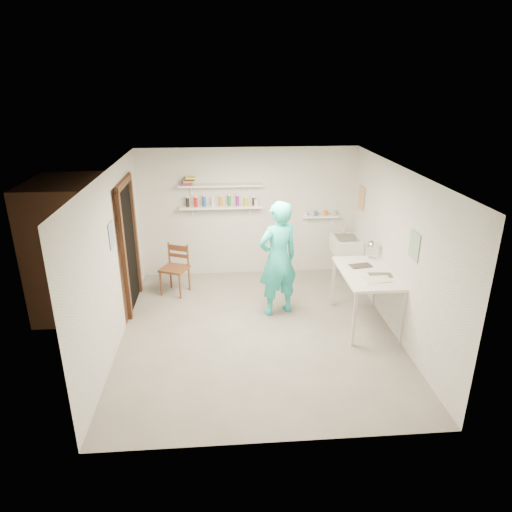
{
  "coord_description": "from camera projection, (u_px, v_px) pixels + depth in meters",
  "views": [
    {
      "loc": [
        -0.5,
        -5.93,
        3.52
      ],
      "look_at": [
        0.0,
        0.4,
        1.05
      ],
      "focal_mm": 32.0,
      "sensor_mm": 36.0,
      "label": 1
    }
  ],
  "objects": [
    {
      "name": "poster_left",
      "position": [
        112.0,
        235.0,
        6.16
      ],
      "size": [
        0.01,
        0.28,
        0.36
      ],
      "primitive_type": "cube",
      "color": "#334C7F",
      "rests_on": "wall_left"
    },
    {
      "name": "papers",
      "position": [
        368.0,
        271.0,
        6.73
      ],
      "size": [
        0.3,
        0.22,
        0.02
      ],
      "color": "silver",
      "rests_on": "work_table"
    },
    {
      "name": "book_stack",
      "position": [
        189.0,
        181.0,
        8.06
      ],
      "size": [
        0.26,
        0.14,
        0.14
      ],
      "color": "red",
      "rests_on": "shelf_upper"
    },
    {
      "name": "ledge_shelf",
      "position": [
        320.0,
        216.0,
        8.54
      ],
      "size": [
        0.7,
        0.14,
        0.03
      ],
      "primitive_type": "cube",
      "color": "white",
      "rests_on": "wall_back"
    },
    {
      "name": "belfast_sink",
      "position": [
        346.0,
        245.0,
        8.28
      ],
      "size": [
        0.48,
        0.6,
        0.3
      ],
      "primitive_type": "cube",
      "color": "white",
      "rests_on": "wall_right"
    },
    {
      "name": "wall_clock",
      "position": [
        282.0,
        236.0,
        7.12
      ],
      "size": [
        0.32,
        0.16,
        0.33
      ],
      "primitive_type": "cylinder",
      "rotation": [
        1.57,
        0.0,
        0.4
      ],
      "color": "beige",
      "rests_on": "man"
    },
    {
      "name": "work_table",
      "position": [
        366.0,
        298.0,
        6.89
      ],
      "size": [
        0.78,
        1.3,
        0.87
      ],
      "primitive_type": "cube",
      "color": "silver",
      "rests_on": "ground"
    },
    {
      "name": "wall_right",
      "position": [
        398.0,
        252.0,
        6.54
      ],
      "size": [
        0.02,
        4.5,
        2.4
      ],
      "primitive_type": "cube",
      "color": "silver",
      "rests_on": "ground"
    },
    {
      "name": "man",
      "position": [
        278.0,
        259.0,
        7.04
      ],
      "size": [
        0.79,
        0.67,
        1.85
      ],
      "primitive_type": "imported",
      "rotation": [
        0.0,
        0.0,
        3.54
      ],
      "color": "#27C6BC",
      "rests_on": "ground"
    },
    {
      "name": "poster_right_b",
      "position": [
        414.0,
        246.0,
        5.92
      ],
      "size": [
        0.01,
        0.3,
        0.38
      ],
      "primitive_type": "cube",
      "color": "#3F724C",
      "rests_on": "wall_right"
    },
    {
      "name": "wooden_chair",
      "position": [
        174.0,
        269.0,
        7.88
      ],
      "size": [
        0.56,
        0.54,
        0.92
      ],
      "primitive_type": "cube",
      "rotation": [
        0.0,
        0.0,
        -0.41
      ],
      "color": "brown",
      "rests_on": "ground"
    },
    {
      "name": "shelf_upper",
      "position": [
        220.0,
        185.0,
        8.13
      ],
      "size": [
        1.5,
        0.22,
        0.03
      ],
      "primitive_type": "cube",
      "color": "white",
      "rests_on": "wall_back"
    },
    {
      "name": "spray_cans",
      "position": [
        221.0,
        202.0,
        8.24
      ],
      "size": [
        1.31,
        0.06,
        0.17
      ],
      "color": "black",
      "rests_on": "shelf_lower"
    },
    {
      "name": "wall_left",
      "position": [
        112.0,
        261.0,
        6.24
      ],
      "size": [
        0.02,
        4.5,
        2.4
      ],
      "primitive_type": "cube",
      "color": "silver",
      "rests_on": "ground"
    },
    {
      "name": "doorway_recess",
      "position": [
        129.0,
        248.0,
        7.29
      ],
      "size": [
        0.02,
        0.9,
        2.0
      ],
      "primitive_type": "cube",
      "color": "black",
      "rests_on": "wall_left"
    },
    {
      "name": "ceiling",
      "position": [
        258.0,
        170.0,
        5.95
      ],
      "size": [
        4.0,
        4.5,
        0.02
      ],
      "primitive_type": "cube",
      "color": "silver",
      "rests_on": "wall_back"
    },
    {
      "name": "corridor_box",
      "position": [
        83.0,
        246.0,
        7.22
      ],
      "size": [
        1.4,
        1.5,
        2.1
      ],
      "primitive_type": "cube",
      "color": "brown",
      "rests_on": "ground"
    },
    {
      "name": "ledge_pots",
      "position": [
        320.0,
        213.0,
        8.51
      ],
      "size": [
        0.48,
        0.07,
        0.09
      ],
      "color": "silver",
      "rests_on": "ledge_shelf"
    },
    {
      "name": "desk_lamp",
      "position": [
        373.0,
        245.0,
        7.15
      ],
      "size": [
        0.16,
        0.16,
        0.16
      ],
      "primitive_type": "sphere",
      "color": "silver",
      "rests_on": "work_table"
    },
    {
      "name": "door_jamb_near",
      "position": [
        124.0,
        259.0,
        6.83
      ],
      "size": [
        0.06,
        0.1,
        2.0
      ],
      "primitive_type": "cube",
      "color": "brown",
      "rests_on": "ground"
    },
    {
      "name": "floor",
      "position": [
        258.0,
        331.0,
        6.83
      ],
      "size": [
        4.0,
        4.5,
        0.02
      ],
      "primitive_type": "cube",
      "color": "slate",
      "rests_on": "ground"
    },
    {
      "name": "wall_front",
      "position": [
        278.0,
        343.0,
        4.29
      ],
      "size": [
        4.0,
        0.02,
        2.4
      ],
      "primitive_type": "cube",
      "color": "silver",
      "rests_on": "ground"
    },
    {
      "name": "wall_back",
      "position": [
        248.0,
        212.0,
        8.49
      ],
      "size": [
        4.0,
        0.02,
        2.4
      ],
      "primitive_type": "cube",
      "color": "silver",
      "rests_on": "ground"
    },
    {
      "name": "shelf_lower",
      "position": [
        221.0,
        207.0,
        8.28
      ],
      "size": [
        1.5,
        0.22,
        0.03
      ],
      "primitive_type": "cube",
      "color": "white",
      "rests_on": "wall_back"
    },
    {
      "name": "door_jamb_far",
      "position": [
        135.0,
        238.0,
        7.76
      ],
      "size": [
        0.06,
        0.1,
        2.0
      ],
      "primitive_type": "cube",
      "color": "brown",
      "rests_on": "ground"
    },
    {
      "name": "door_lintel",
      "position": [
        123.0,
        183.0,
        6.91
      ],
      "size": [
        0.06,
        1.05,
        0.1
      ],
      "primitive_type": "cube",
      "color": "brown",
      "rests_on": "wall_left"
    },
    {
      "name": "poster_right_a",
      "position": [
        361.0,
        198.0,
        8.08
      ],
      "size": [
        0.01,
        0.34,
        0.42
      ],
      "primitive_type": "cube",
      "color": "#995933",
      "rests_on": "wall_right"
    }
  ]
}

